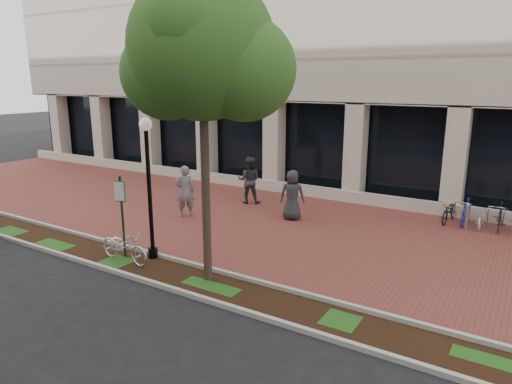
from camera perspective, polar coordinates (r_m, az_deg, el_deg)
The scene contains 14 objects.
ground at distance 17.06m, azimuth -0.02°, elevation -3.72°, with size 120.00×120.00×0.00m, color black.
brick_plaza at distance 17.06m, azimuth -0.02°, elevation -3.71°, with size 40.00×9.00×0.01m, color brown.
planting_strip at distance 13.16m, azimuth -12.26°, elevation -9.55°, with size 40.00×1.50×0.01m, color black.
curb_plaza_side at distance 13.64m, azimuth -10.08°, elevation -8.33°, with size 40.00×0.12×0.12m, color #ACABA2.
curb_street_side at distance 12.66m, azimuth -14.65°, elevation -10.40°, with size 40.00×0.12×0.12m, color #ACABA2.
parking_sign at distance 13.82m, azimuth -16.48°, elevation -1.76°, with size 0.34×0.07×2.48m.
lamppost at distance 13.40m, azimuth -13.25°, elevation 1.34°, with size 0.36×0.36×4.14m.
street_tree at distance 11.28m, azimuth -6.43°, elevation 16.47°, with size 4.19×3.49×7.66m.
locked_bicycle at distance 13.79m, azimuth -16.14°, elevation -6.52°, with size 0.65×1.86×0.98m, color silver.
pedestrian_left at distance 17.66m, azimuth -8.87°, elevation 0.10°, with size 0.73×0.48×2.00m, color slate.
pedestrian_mid at distance 19.35m, azimuth -0.89°, elevation 1.49°, with size 0.98×0.76×2.01m, color #2D2C32.
pedestrian_right at distance 17.14m, azimuth 4.56°, elevation -0.38°, with size 0.93×0.60×1.90m, color #2B2B30.
bollard at distance 17.52m, azimuth 24.85°, elevation -2.87°, with size 0.12×0.12×0.99m.
bike_rack_cluster at distance 18.23m, azimuth 26.47°, elevation -2.61°, with size 2.93×1.68×0.95m.
Camera 1 is at (8.52, -13.84, 5.19)m, focal length 32.00 mm.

